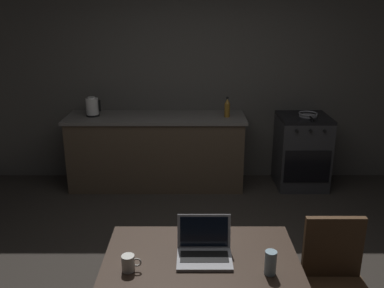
{
  "coord_description": "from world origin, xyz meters",
  "views": [
    {
      "loc": [
        -0.08,
        -2.89,
        2.12
      ],
      "look_at": [
        -0.09,
        0.95,
        0.87
      ],
      "focal_mm": 38.76,
      "sensor_mm": 36.0,
      "label": 1
    }
  ],
  "objects_px": {
    "laptop": "(205,250)",
    "drinking_glass": "(271,263)",
    "electric_kettle": "(93,107)",
    "coffee_mug": "(129,263)",
    "stove_oven": "(302,151)",
    "dining_table": "(202,275)",
    "bottle": "(228,108)",
    "chair": "(336,279)",
    "frying_pan": "(309,115)"
  },
  "relations": [
    {
      "from": "laptop",
      "to": "drinking_glass",
      "type": "height_order",
      "value": "laptop"
    },
    {
      "from": "electric_kettle",
      "to": "coffee_mug",
      "type": "bearing_deg",
      "value": -73.64
    },
    {
      "from": "stove_oven",
      "to": "laptop",
      "type": "distance_m",
      "value": 3.04
    },
    {
      "from": "dining_table",
      "to": "bottle",
      "type": "distance_m",
      "value": 2.81
    },
    {
      "from": "drinking_glass",
      "to": "dining_table",
      "type": "bearing_deg",
      "value": 166.39
    },
    {
      "from": "coffee_mug",
      "to": "drinking_glass",
      "type": "bearing_deg",
      "value": -2.08
    },
    {
      "from": "stove_oven",
      "to": "chair",
      "type": "height_order",
      "value": "stove_oven"
    },
    {
      "from": "dining_table",
      "to": "frying_pan",
      "type": "bearing_deg",
      "value": 64.21
    },
    {
      "from": "coffee_mug",
      "to": "drinking_glass",
      "type": "height_order",
      "value": "drinking_glass"
    },
    {
      "from": "stove_oven",
      "to": "coffee_mug",
      "type": "relative_size",
      "value": 7.99
    },
    {
      "from": "chair",
      "to": "bottle",
      "type": "xyz_separation_m",
      "value": [
        -0.49,
        2.6,
        0.5
      ]
    },
    {
      "from": "chair",
      "to": "bottle",
      "type": "bearing_deg",
      "value": 100.15
    },
    {
      "from": "stove_oven",
      "to": "coffee_mug",
      "type": "height_order",
      "value": "stove_oven"
    },
    {
      "from": "electric_kettle",
      "to": "chair",
      "type": "bearing_deg",
      "value": -51.57
    },
    {
      "from": "chair",
      "to": "electric_kettle",
      "type": "height_order",
      "value": "electric_kettle"
    },
    {
      "from": "electric_kettle",
      "to": "frying_pan",
      "type": "relative_size",
      "value": 0.58
    },
    {
      "from": "stove_oven",
      "to": "drinking_glass",
      "type": "distance_m",
      "value": 3.06
    },
    {
      "from": "bottle",
      "to": "drinking_glass",
      "type": "xyz_separation_m",
      "value": [
        0.01,
        -2.85,
        -0.21
      ]
    },
    {
      "from": "laptop",
      "to": "chair",
      "type": "bearing_deg",
      "value": 9.7
    },
    {
      "from": "laptop",
      "to": "drinking_glass",
      "type": "bearing_deg",
      "value": -20.82
    },
    {
      "from": "bottle",
      "to": "coffee_mug",
      "type": "bearing_deg",
      "value": -105.3
    },
    {
      "from": "laptop",
      "to": "coffee_mug",
      "type": "xyz_separation_m",
      "value": [
        -0.43,
        -0.13,
        0.0
      ]
    },
    {
      "from": "stove_oven",
      "to": "dining_table",
      "type": "bearing_deg",
      "value": -114.96
    },
    {
      "from": "coffee_mug",
      "to": "stove_oven",
      "type": "bearing_deg",
      "value": 59.15
    },
    {
      "from": "chair",
      "to": "drinking_glass",
      "type": "distance_m",
      "value": 0.61
    },
    {
      "from": "dining_table",
      "to": "laptop",
      "type": "height_order",
      "value": "laptop"
    },
    {
      "from": "frying_pan",
      "to": "drinking_glass",
      "type": "relative_size",
      "value": 2.87
    },
    {
      "from": "dining_table",
      "to": "laptop",
      "type": "distance_m",
      "value": 0.14
    },
    {
      "from": "bottle",
      "to": "laptop",
      "type": "bearing_deg",
      "value": -97.34
    },
    {
      "from": "dining_table",
      "to": "bottle",
      "type": "bearing_deg",
      "value": 82.47
    },
    {
      "from": "stove_oven",
      "to": "electric_kettle",
      "type": "xyz_separation_m",
      "value": [
        -2.56,
        0.0,
        0.56
      ]
    },
    {
      "from": "chair",
      "to": "coffee_mug",
      "type": "distance_m",
      "value": 1.3
    },
    {
      "from": "bottle",
      "to": "coffee_mug",
      "type": "xyz_separation_m",
      "value": [
        -0.77,
        -2.82,
        -0.23
      ]
    },
    {
      "from": "laptop",
      "to": "bottle",
      "type": "relative_size",
      "value": 1.32
    },
    {
      "from": "stove_oven",
      "to": "laptop",
      "type": "height_order",
      "value": "laptop"
    },
    {
      "from": "electric_kettle",
      "to": "frying_pan",
      "type": "distance_m",
      "value": 2.59
    },
    {
      "from": "laptop",
      "to": "bottle",
      "type": "distance_m",
      "value": 2.72
    },
    {
      "from": "bottle",
      "to": "drinking_glass",
      "type": "relative_size",
      "value": 1.75
    },
    {
      "from": "bottle",
      "to": "drinking_glass",
      "type": "distance_m",
      "value": 2.86
    },
    {
      "from": "stove_oven",
      "to": "frying_pan",
      "type": "bearing_deg",
      "value": -37.03
    },
    {
      "from": "frying_pan",
      "to": "chair",
      "type": "bearing_deg",
      "value": -100.66
    },
    {
      "from": "bottle",
      "to": "frying_pan",
      "type": "xyz_separation_m",
      "value": [
        0.98,
        0.02,
        -0.09
      ]
    },
    {
      "from": "dining_table",
      "to": "coffee_mug",
      "type": "bearing_deg",
      "value": -171.21
    },
    {
      "from": "drinking_glass",
      "to": "laptop",
      "type": "bearing_deg",
      "value": 155.7
    },
    {
      "from": "laptop",
      "to": "frying_pan",
      "type": "height_order",
      "value": "laptop"
    },
    {
      "from": "laptop",
      "to": "frying_pan",
      "type": "distance_m",
      "value": 3.02
    },
    {
      "from": "electric_kettle",
      "to": "drinking_glass",
      "type": "distance_m",
      "value": 3.33
    },
    {
      "from": "dining_table",
      "to": "bottle",
      "type": "height_order",
      "value": "bottle"
    },
    {
      "from": "stove_oven",
      "to": "coffee_mug",
      "type": "distance_m",
      "value": 3.36
    },
    {
      "from": "stove_oven",
      "to": "bottle",
      "type": "xyz_separation_m",
      "value": [
        -0.94,
        -0.05,
        0.56
      ]
    }
  ]
}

